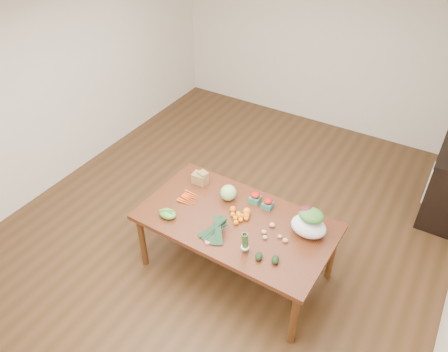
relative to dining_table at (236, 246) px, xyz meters
The scene contains 25 objects.
floor 0.78m from the dining_table, 127.20° to the left, with size 6.00×6.00×0.00m, color #4E311A.
ceiling 2.42m from the dining_table, 127.20° to the left, with size 5.00×6.00×0.02m, color white.
room_walls 1.19m from the dining_table, 127.20° to the left, with size 5.02×6.02×2.70m.
dining_table is the anchor object (origin of this frame).
dish_towel 2.49m from the dining_table, 51.40° to the left, with size 0.02×0.28×0.45m, color white.
paper_bag 0.86m from the dining_table, 153.90° to the left, with size 0.21×0.17×0.15m, color #9D7C46, non-canonical shape.
cabbage 0.57m from the dining_table, 134.29° to the left, with size 0.17×0.17×0.17m, color #92C471.
strawberry_basket_a 0.55m from the dining_table, 85.06° to the left, with size 0.11×0.11×0.10m, color red, non-canonical shape.
strawberry_basket_b 0.57m from the dining_table, 60.83° to the left, with size 0.10×0.10×0.09m, color red, non-canonical shape.
orange_a 0.43m from the dining_table, 136.24° to the left, with size 0.07×0.07×0.07m, color orange.
orange_b 0.44m from the dining_table, 69.95° to the left, with size 0.08×0.08×0.08m, color orange.
orange_c 0.42m from the dining_table, 44.38° to the left, with size 0.07×0.07×0.07m, color orange.
mandarin_cluster 0.42m from the dining_table, 59.93° to the left, with size 0.18×0.18×0.08m, color #FFAA0F, non-canonical shape.
carrots 0.71m from the dining_table, behind, with size 0.22×0.22×0.03m, color orange, non-canonical shape.
snap_pea_bag 0.81m from the dining_table, 153.26° to the right, with size 0.18×0.14×0.08m, color #5B9A34.
kale_bunch 0.56m from the dining_table, 103.11° to the right, with size 0.32×0.40×0.16m, color black, non-canonical shape.
asparagus_bundle 0.66m from the dining_table, 49.94° to the right, with size 0.08×0.08×0.25m, color #406B31, non-canonical shape.
potato_a 0.51m from the dining_table, ahead, with size 0.05×0.05×0.04m, color #D3B57A.
potato_b 0.54m from the dining_table, 12.99° to the right, with size 0.05×0.04×0.04m, color #DEBB80.
potato_c 0.62m from the dining_table, ahead, with size 0.04×0.04×0.04m, color tan.
potato_d 0.54m from the dining_table, 15.95° to the left, with size 0.06×0.05×0.05m, color tan.
potato_e 0.68m from the dining_table, ahead, with size 0.05×0.05×0.04m, color tan.
avocado_a 0.69m from the dining_table, 38.40° to the right, with size 0.07×0.10×0.07m, color black.
avocado_b 0.77m from the dining_table, 27.49° to the right, with size 0.07×0.10×0.07m, color black.
salad_bag 0.88m from the dining_table, 15.50° to the left, with size 0.35×0.26×0.27m, color white, non-canonical shape.
Camera 1 is at (1.96, -3.37, 3.80)m, focal length 35.00 mm.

